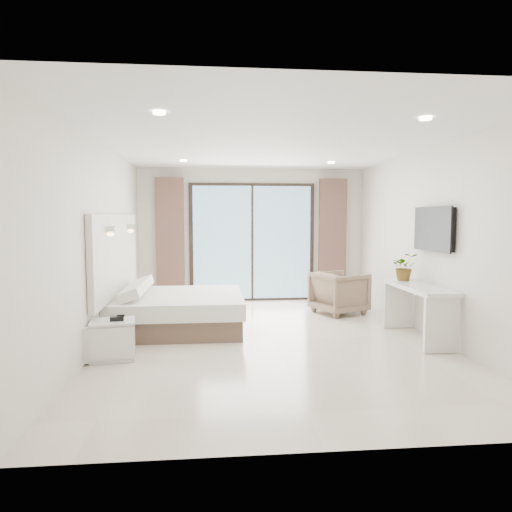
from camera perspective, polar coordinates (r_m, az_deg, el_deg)
The scene contains 8 objects.
ground at distance 6.51m, azimuth 1.92°, elevation -10.39°, with size 6.20×6.20×0.00m, color beige.
room_shell at distance 7.08m, azimuth -0.50°, elevation 3.80°, with size 4.62×6.22×2.72m.
bed at distance 7.14m, azimuth -9.74°, elevation -6.75°, with size 1.92×1.83×0.68m.
nightstand at distance 5.85m, azimuth -17.47°, elevation -9.95°, with size 0.58×0.50×0.47m.
phone at distance 5.77m, azimuth -16.97°, elevation -7.45°, with size 0.16×0.12×0.05m, color black.
console_desk at distance 6.78m, azimuth 19.58°, elevation -5.23°, with size 0.47×1.49×0.77m.
plant at distance 7.15m, azimuth 18.07°, elevation -1.65°, with size 0.37×0.41×0.32m, color #33662D.
armchair at distance 8.28m, azimuth 10.38°, elevation -4.28°, with size 0.80×0.75×0.82m, color #7D6E52.
Camera 1 is at (-0.81, -6.23, 1.70)m, focal length 32.00 mm.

